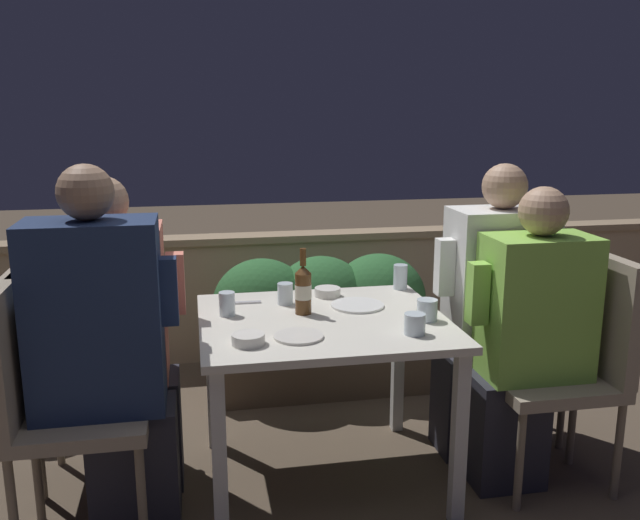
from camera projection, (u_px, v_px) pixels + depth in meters
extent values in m
plane|color=brown|center=(323.00, 479.00, 2.81)|extent=(16.00, 16.00, 0.00)
cube|color=tan|center=(277.00, 298.00, 4.16)|extent=(9.00, 0.14, 0.72)
cube|color=#9E8466|center=(276.00, 237.00, 4.07)|extent=(9.00, 0.18, 0.04)
cube|color=silver|center=(323.00, 322.00, 2.66)|extent=(0.96, 0.85, 0.03)
cube|color=silver|center=(220.00, 462.00, 2.30)|extent=(0.05, 0.05, 0.67)
cube|color=silver|center=(459.00, 439.00, 2.46)|extent=(0.05, 0.05, 0.67)
cube|color=silver|center=(212.00, 376.00, 3.02)|extent=(0.05, 0.05, 0.67)
cube|color=silver|center=(398.00, 363.00, 3.18)|extent=(0.05, 0.05, 0.67)
cube|color=brown|center=(321.00, 365.00, 3.67)|extent=(1.14, 0.36, 0.28)
ellipsoid|color=#2D6633|center=(262.00, 305.00, 3.53)|extent=(0.51, 0.47, 0.49)
ellipsoid|color=#2D6633|center=(321.00, 302.00, 3.59)|extent=(0.51, 0.47, 0.49)
ellipsoid|color=#2D6633|center=(378.00, 299.00, 3.65)|extent=(0.51, 0.47, 0.49)
cube|color=gray|center=(82.00, 416.00, 2.42)|extent=(0.47, 0.47, 0.05)
cube|color=gray|center=(12.00, 350.00, 2.32)|extent=(0.06, 0.47, 0.48)
cylinder|color=#7F705B|center=(13.00, 513.00, 2.23)|extent=(0.03, 0.03, 0.41)
cylinder|color=#7F705B|center=(142.00, 500.00, 2.31)|extent=(0.03, 0.03, 0.41)
cylinder|color=#7F705B|center=(39.00, 452.00, 2.63)|extent=(0.03, 0.03, 0.41)
cylinder|color=#7F705B|center=(149.00, 442.00, 2.70)|extent=(0.03, 0.03, 0.41)
cube|color=#282833|center=(135.00, 464.00, 2.49)|extent=(0.32, 0.23, 0.46)
cube|color=navy|center=(95.00, 317.00, 2.35)|extent=(0.45, 0.26, 0.68)
cube|color=navy|center=(168.00, 291.00, 2.37)|extent=(0.07, 0.07, 0.24)
sphere|color=#99755B|center=(85.00, 192.00, 2.25)|extent=(0.19, 0.19, 0.19)
cube|color=gray|center=(98.00, 386.00, 2.67)|extent=(0.47, 0.47, 0.05)
cube|color=gray|center=(35.00, 325.00, 2.57)|extent=(0.06, 0.47, 0.48)
cylinder|color=#7F705B|center=(37.00, 471.00, 2.49)|extent=(0.03, 0.03, 0.41)
cylinder|color=#7F705B|center=(152.00, 460.00, 2.56)|extent=(0.03, 0.03, 0.41)
cylinder|color=#7F705B|center=(58.00, 421.00, 2.89)|extent=(0.03, 0.03, 0.41)
cylinder|color=#7F705B|center=(157.00, 413.00, 2.96)|extent=(0.03, 0.03, 0.41)
cube|color=#282833|center=(145.00, 430.00, 2.75)|extent=(0.29, 0.23, 0.46)
cube|color=#E07A66|center=(110.00, 305.00, 2.61)|extent=(0.41, 0.26, 0.61)
cube|color=#E07A66|center=(176.00, 283.00, 2.64)|extent=(0.07, 0.07, 0.24)
sphere|color=tan|center=(103.00, 201.00, 2.52)|extent=(0.19, 0.19, 0.19)
cube|color=gray|center=(547.00, 379.00, 2.74)|extent=(0.47, 0.47, 0.05)
cube|color=gray|center=(600.00, 313.00, 2.72)|extent=(0.06, 0.47, 0.48)
cylinder|color=#7F705B|center=(520.00, 461.00, 2.56)|extent=(0.03, 0.03, 0.41)
cylinder|color=#7F705B|center=(618.00, 451.00, 2.63)|extent=(0.03, 0.03, 0.41)
cylinder|color=#7F705B|center=(475.00, 413.00, 2.96)|extent=(0.03, 0.03, 0.41)
cylinder|color=#7F705B|center=(562.00, 405.00, 3.03)|extent=(0.03, 0.03, 0.41)
cube|color=#282833|center=(505.00, 429.00, 2.76)|extent=(0.29, 0.23, 0.46)
cube|color=#8CCC4C|center=(536.00, 307.00, 2.66)|extent=(0.41, 0.26, 0.57)
cube|color=#8CCC4C|center=(478.00, 293.00, 2.60)|extent=(0.07, 0.07, 0.24)
sphere|color=tan|center=(544.00, 211.00, 2.58)|extent=(0.19, 0.19, 0.19)
cube|color=gray|center=(509.00, 355.00, 3.00)|extent=(0.47, 0.47, 0.05)
cube|color=gray|center=(557.00, 295.00, 2.98)|extent=(0.06, 0.47, 0.48)
cylinder|color=#7F705B|center=(482.00, 428.00, 2.82)|extent=(0.03, 0.03, 0.41)
cylinder|color=#7F705B|center=(572.00, 420.00, 2.90)|extent=(0.03, 0.03, 0.41)
cylinder|color=#7F705B|center=(446.00, 388.00, 3.22)|extent=(0.03, 0.03, 0.41)
cylinder|color=#7F705B|center=(526.00, 382.00, 3.29)|extent=(0.03, 0.03, 0.41)
cube|color=#282833|center=(471.00, 401.00, 3.02)|extent=(0.30, 0.23, 0.46)
cube|color=white|center=(499.00, 281.00, 2.91)|extent=(0.43, 0.26, 0.63)
cube|color=white|center=(445.00, 267.00, 2.85)|extent=(0.07, 0.07, 0.24)
sphere|color=tan|center=(505.00, 186.00, 2.82)|extent=(0.19, 0.19, 0.19)
cylinder|color=brown|center=(303.00, 294.00, 2.70)|extent=(0.07, 0.07, 0.17)
cylinder|color=beige|center=(303.00, 292.00, 2.69)|extent=(0.07, 0.07, 0.06)
cone|color=brown|center=(303.00, 270.00, 2.67)|extent=(0.07, 0.07, 0.03)
cylinder|color=brown|center=(303.00, 257.00, 2.66)|extent=(0.02, 0.02, 0.07)
cylinder|color=silver|center=(299.00, 336.00, 2.43)|extent=(0.18, 0.18, 0.01)
cylinder|color=white|center=(357.00, 305.00, 2.81)|extent=(0.22, 0.22, 0.01)
cylinder|color=silver|center=(248.00, 339.00, 2.36)|extent=(0.12, 0.12, 0.04)
torus|color=silver|center=(248.00, 335.00, 2.36)|extent=(0.12, 0.12, 0.01)
cylinder|color=silver|center=(328.00, 292.00, 2.95)|extent=(0.11, 0.11, 0.04)
torus|color=silver|center=(328.00, 289.00, 2.95)|extent=(0.11, 0.11, 0.01)
cylinder|color=silver|center=(227.00, 304.00, 2.68)|extent=(0.06, 0.06, 0.10)
cylinder|color=silver|center=(285.00, 294.00, 2.83)|extent=(0.07, 0.07, 0.09)
cylinder|color=silver|center=(400.00, 277.00, 3.06)|extent=(0.06, 0.06, 0.11)
cylinder|color=silver|center=(427.00, 310.00, 2.62)|extent=(0.08, 0.08, 0.08)
cylinder|color=silver|center=(415.00, 324.00, 2.46)|extent=(0.08, 0.08, 0.08)
cube|color=silver|center=(241.00, 303.00, 2.85)|extent=(0.17, 0.03, 0.01)
cylinder|color=brown|center=(19.00, 400.00, 3.30)|extent=(0.23, 0.23, 0.23)
cylinder|color=#47331E|center=(14.00, 358.00, 3.25)|extent=(0.03, 0.03, 0.21)
ellipsoid|color=#2D6633|center=(9.00, 312.00, 3.20)|extent=(0.32, 0.32, 0.29)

